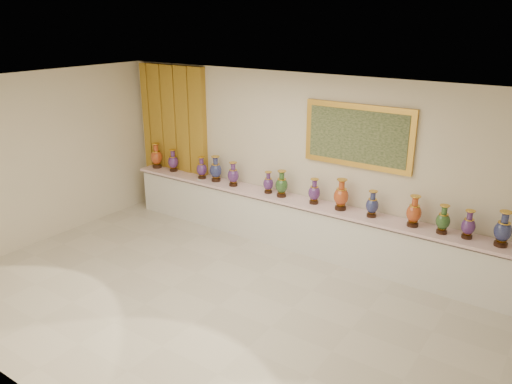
# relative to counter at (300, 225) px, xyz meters

# --- Properties ---
(ground) EXTENTS (8.00, 8.00, 0.00)m
(ground) POSITION_rel_counter_xyz_m (0.00, -2.27, -0.44)
(ground) COLOR beige
(ground) RESTS_ON ground
(room) EXTENTS (8.00, 8.00, 8.00)m
(room) POSITION_rel_counter_xyz_m (-2.40, 0.17, 1.16)
(room) COLOR beige
(room) RESTS_ON ground
(counter) EXTENTS (7.28, 0.48, 0.90)m
(counter) POSITION_rel_counter_xyz_m (0.00, 0.00, 0.00)
(counter) COLOR white
(counter) RESTS_ON ground
(vase_0) EXTENTS (0.27, 0.27, 0.51)m
(vase_0) POSITION_rel_counter_xyz_m (-3.40, -0.01, 0.69)
(vase_0) COLOR #331A0E
(vase_0) RESTS_ON counter
(vase_1) EXTENTS (0.27, 0.27, 0.44)m
(vase_1) POSITION_rel_counter_xyz_m (-2.95, 0.01, 0.66)
(vase_1) COLOR #331A0E
(vase_1) RESTS_ON counter
(vase_2) EXTENTS (0.25, 0.25, 0.43)m
(vase_2) POSITION_rel_counter_xyz_m (-2.16, -0.03, 0.66)
(vase_2) COLOR #331A0E
(vase_2) RESTS_ON counter
(vase_3) EXTENTS (0.27, 0.27, 0.49)m
(vase_3) POSITION_rel_counter_xyz_m (-1.84, -0.01, 0.68)
(vase_3) COLOR #331A0E
(vase_3) RESTS_ON counter
(vase_4) EXTENTS (0.24, 0.24, 0.45)m
(vase_4) POSITION_rel_counter_xyz_m (-1.40, -0.04, 0.66)
(vase_4) COLOR #331A0E
(vase_4) RESTS_ON counter
(vase_5) EXTENTS (0.19, 0.19, 0.39)m
(vase_5) POSITION_rel_counter_xyz_m (-0.65, -0.00, 0.64)
(vase_5) COLOR #331A0E
(vase_5) RESTS_ON counter
(vase_6) EXTENTS (0.26, 0.26, 0.47)m
(vase_6) POSITION_rel_counter_xyz_m (-0.36, -0.03, 0.67)
(vase_6) COLOR #331A0E
(vase_6) RESTS_ON counter
(vase_7) EXTENTS (0.24, 0.24, 0.43)m
(vase_7) POSITION_rel_counter_xyz_m (0.26, -0.01, 0.66)
(vase_7) COLOR #331A0E
(vase_7) RESTS_ON counter
(vase_8) EXTENTS (0.28, 0.28, 0.51)m
(vase_8) POSITION_rel_counter_xyz_m (0.75, -0.01, 0.69)
(vase_8) COLOR #331A0E
(vase_8) RESTS_ON counter
(vase_9) EXTENTS (0.21, 0.21, 0.42)m
(vase_9) POSITION_rel_counter_xyz_m (1.28, -0.01, 0.65)
(vase_9) COLOR #331A0E
(vase_9) RESTS_ON counter
(vase_10) EXTENTS (0.26, 0.26, 0.48)m
(vase_10) POSITION_rel_counter_xyz_m (1.93, -0.01, 0.68)
(vase_10) COLOR #331A0E
(vase_10) RESTS_ON counter
(vase_11) EXTENTS (0.20, 0.20, 0.43)m
(vase_11) POSITION_rel_counter_xyz_m (2.36, -0.03, 0.66)
(vase_11) COLOR #331A0E
(vase_11) RESTS_ON counter
(vase_12) EXTENTS (0.21, 0.21, 0.42)m
(vase_12) POSITION_rel_counter_xyz_m (2.70, -0.00, 0.65)
(vase_12) COLOR #331A0E
(vase_12) RESTS_ON counter
(vase_13) EXTENTS (0.24, 0.24, 0.50)m
(vase_13) POSITION_rel_counter_xyz_m (3.14, -0.00, 0.69)
(vase_13) COLOR #331A0E
(vase_13) RESTS_ON counter
(label_card) EXTENTS (0.10, 0.06, 0.00)m
(label_card) POSITION_rel_counter_xyz_m (-2.14, -0.14, 0.47)
(label_card) COLOR white
(label_card) RESTS_ON counter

